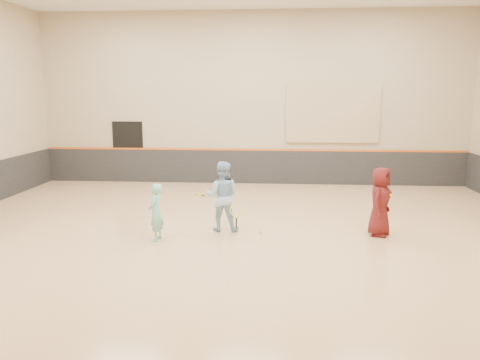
# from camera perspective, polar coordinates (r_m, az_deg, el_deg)

# --- Properties ---
(room) EXTENTS (15.04, 12.04, 6.22)m
(room) POSITION_cam_1_polar(r_m,az_deg,el_deg) (10.85, -0.16, -2.13)
(room) COLOR tan
(room) RESTS_ON ground
(wainscot_back) EXTENTS (14.90, 0.04, 1.20)m
(wainscot_back) POSITION_cam_1_polar(r_m,az_deg,el_deg) (16.75, 1.44, 1.61)
(wainscot_back) COLOR #232326
(wainscot_back) RESTS_ON floor
(accent_stripe) EXTENTS (14.90, 0.03, 0.06)m
(accent_stripe) POSITION_cam_1_polar(r_m,az_deg,el_deg) (16.65, 1.45, 3.71)
(accent_stripe) COLOR #D85914
(accent_stripe) RESTS_ON wall_back
(acoustic_panel) EXTENTS (3.20, 0.08, 2.00)m
(acoustic_panel) POSITION_cam_1_polar(r_m,az_deg,el_deg) (16.64, 11.24, 7.93)
(acoustic_panel) COLOR tan
(acoustic_panel) RESTS_ON wall_back
(doorway) EXTENTS (1.10, 0.05, 2.20)m
(doorway) POSITION_cam_1_polar(r_m,az_deg,el_deg) (17.50, -13.46, 3.36)
(doorway) COLOR black
(doorway) RESTS_ON floor
(girl) EXTENTS (0.35, 0.49, 1.27)m
(girl) POSITION_cam_1_polar(r_m,az_deg,el_deg) (10.39, -10.22, -3.88)
(girl) COLOR #7AD4CD
(girl) RESTS_ON floor
(instructor) EXTENTS (0.82, 0.65, 1.65)m
(instructor) POSITION_cam_1_polar(r_m,az_deg,el_deg) (10.93, -2.20, -1.99)
(instructor) COLOR #94BFE4
(instructor) RESTS_ON floor
(young_man) EXTENTS (0.80, 0.91, 1.57)m
(young_man) POSITION_cam_1_polar(r_m,az_deg,el_deg) (11.02, 16.71, -2.54)
(young_man) COLOR #571416
(young_man) RESTS_ON floor
(held_racket) EXTENTS (0.55, 0.55, 0.56)m
(held_racket) POSITION_cam_1_polar(r_m,az_deg,el_deg) (10.68, -0.41, -3.70)
(held_racket) COLOR #CBE933
(held_racket) RESTS_ON instructor
(spare_racket) EXTENTS (0.65, 0.65, 0.11)m
(spare_racket) POSITION_cam_1_polar(r_m,az_deg,el_deg) (14.97, -4.93, -1.62)
(spare_racket) COLOR #C7DF31
(spare_racket) RESTS_ON floor
(ball_under_racket) EXTENTS (0.07, 0.07, 0.07)m
(ball_under_racket) POSITION_cam_1_polar(r_m,az_deg,el_deg) (10.88, 2.50, -6.36)
(ball_under_racket) COLOR yellow
(ball_under_racket) RESTS_ON floor
(ball_in_hand) EXTENTS (0.07, 0.07, 0.07)m
(ball_in_hand) POSITION_cam_1_polar(r_m,az_deg,el_deg) (10.79, 17.94, -1.78)
(ball_in_hand) COLOR yellow
(ball_in_hand) RESTS_ON young_man
(ball_beside_spare) EXTENTS (0.07, 0.07, 0.07)m
(ball_beside_spare) POSITION_cam_1_polar(r_m,az_deg,el_deg) (15.01, -5.35, -1.67)
(ball_beside_spare) COLOR #A8C62E
(ball_beside_spare) RESTS_ON floor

